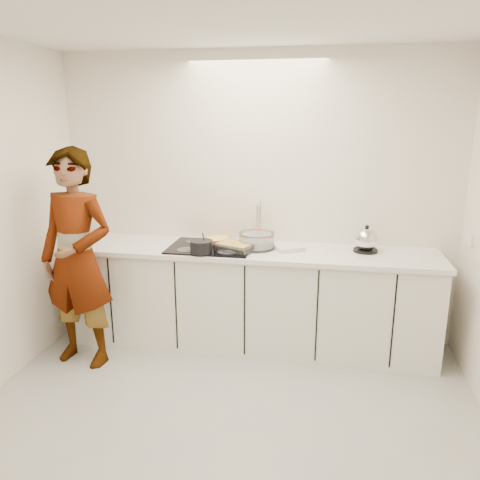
% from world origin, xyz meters
% --- Properties ---
extents(floor, '(3.60, 3.20, 0.00)m').
position_xyz_m(floor, '(0.00, 0.00, 0.00)').
color(floor, '#A9A9A1').
rests_on(floor, ground).
extents(ceiling, '(3.60, 3.20, 0.00)m').
position_xyz_m(ceiling, '(0.00, 0.00, 2.60)').
color(ceiling, white).
rests_on(ceiling, wall_back).
extents(wall_back, '(3.60, 0.00, 2.60)m').
position_xyz_m(wall_back, '(0.00, 1.60, 1.30)').
color(wall_back, white).
rests_on(wall_back, ground).
extents(wall_front, '(3.60, 0.00, 2.60)m').
position_xyz_m(wall_front, '(0.00, -1.60, 1.30)').
color(wall_front, white).
rests_on(wall_front, ground).
extents(base_cabinets, '(3.20, 0.58, 0.87)m').
position_xyz_m(base_cabinets, '(0.00, 1.28, 0.43)').
color(base_cabinets, white).
rests_on(base_cabinets, floor).
extents(countertop, '(3.24, 0.64, 0.04)m').
position_xyz_m(countertop, '(0.00, 1.28, 0.89)').
color(countertop, white).
rests_on(countertop, base_cabinets).
extents(hob, '(0.72, 0.54, 0.01)m').
position_xyz_m(hob, '(-0.35, 1.26, 0.92)').
color(hob, black).
rests_on(hob, countertop).
extents(tart_dish, '(0.29, 0.29, 0.04)m').
position_xyz_m(tart_dish, '(-0.32, 1.41, 0.95)').
color(tart_dish, red).
rests_on(tart_dish, hob).
extents(saucepan, '(0.24, 0.24, 0.18)m').
position_xyz_m(saucepan, '(-0.38, 1.06, 0.98)').
color(saucepan, black).
rests_on(saucepan, hob).
extents(baking_dish, '(0.37, 0.33, 0.06)m').
position_xyz_m(baking_dish, '(-0.11, 1.19, 0.96)').
color(baking_dish, silver).
rests_on(baking_dish, hob).
extents(mixing_bowl, '(0.37, 0.37, 0.14)m').
position_xyz_m(mixing_bowl, '(0.05, 1.31, 0.98)').
color(mixing_bowl, silver).
rests_on(mixing_bowl, countertop).
extents(tea_towel, '(0.28, 0.26, 0.04)m').
position_xyz_m(tea_towel, '(0.34, 1.30, 0.93)').
color(tea_towel, white).
rests_on(tea_towel, countertop).
extents(kettle, '(0.27, 0.27, 0.23)m').
position_xyz_m(kettle, '(0.98, 1.38, 1.01)').
color(kettle, black).
rests_on(kettle, countertop).
extents(utensil_crock, '(0.13, 0.13, 0.13)m').
position_xyz_m(utensil_crock, '(0.05, 1.49, 0.98)').
color(utensil_crock, orange).
rests_on(utensil_crock, countertop).
extents(cook, '(0.72, 0.52, 1.81)m').
position_xyz_m(cook, '(-1.35, 0.75, 0.90)').
color(cook, white).
rests_on(cook, floor).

